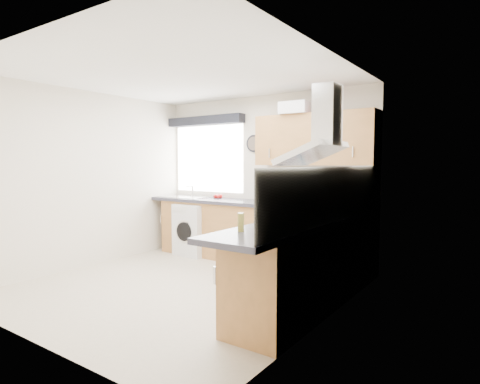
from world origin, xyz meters
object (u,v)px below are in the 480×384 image
Objects in this scene: oven at (309,265)px; upper_cabinets at (315,140)px; washing_machine at (196,229)px; extractor_hood at (319,134)px.

upper_cabinets is at bearing 112.54° from oven.
upper_cabinets is 2.07× the size of washing_machine.
washing_machine is (-2.50, 1.10, -0.01)m from oven.
extractor_hood is at bearing -20.03° from washing_machine.
upper_cabinets is 2.40m from washing_machine.
oven is 0.50× the size of upper_cabinets.
oven is at bearing -20.85° from washing_machine.
washing_machine is (-2.60, 1.10, -1.36)m from extractor_hood.
upper_cabinets is at bearing 9.49° from washing_machine.
oven is 1.04× the size of washing_machine.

